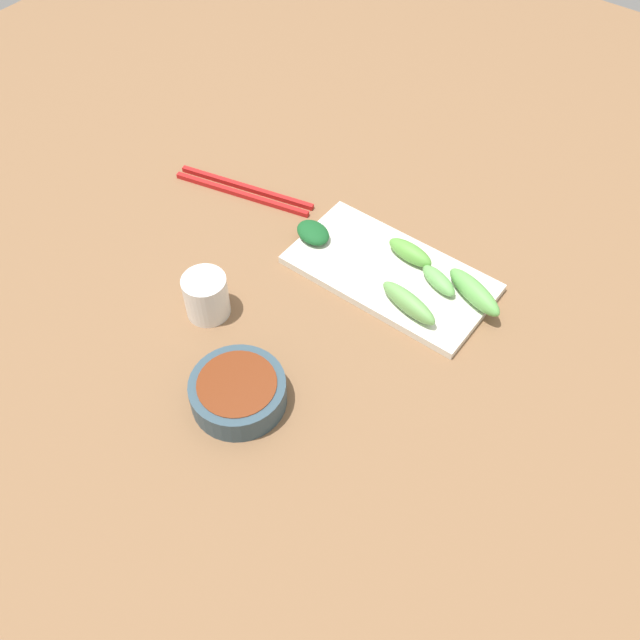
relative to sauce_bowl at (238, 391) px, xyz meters
name	(u,v)px	position (x,y,z in m)	size (l,w,h in m)	color
tabletop	(334,329)	(0.17, -0.02, -0.03)	(2.10, 2.10, 0.02)	brown
sauce_bowl	(238,391)	(0.00, 0.00, 0.00)	(0.12, 0.12, 0.04)	#324957
serving_plate	(390,274)	(0.29, -0.03, -0.02)	(0.15, 0.29, 0.01)	silver
broccoli_stalk_0	(474,292)	(0.31, -0.15, 0.01)	(0.03, 0.10, 0.03)	#62AB50
broccoli_leafy_1	(313,233)	(0.27, 0.09, 0.00)	(0.04, 0.06, 0.02)	#175525
broccoli_stalk_2	(439,281)	(0.30, -0.10, 0.00)	(0.02, 0.06, 0.02)	#67A956
broccoli_stalk_3	(410,252)	(0.32, -0.04, 0.00)	(0.03, 0.07, 0.03)	#5BA23E
broccoli_stalk_4	(409,303)	(0.24, -0.09, 0.01)	(0.02, 0.09, 0.03)	#69A553
chopsticks	(244,191)	(0.29, 0.25, -0.02)	(0.08, 0.23, 0.01)	red
tea_cup	(206,296)	(0.08, 0.13, 0.01)	(0.06, 0.06, 0.06)	white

